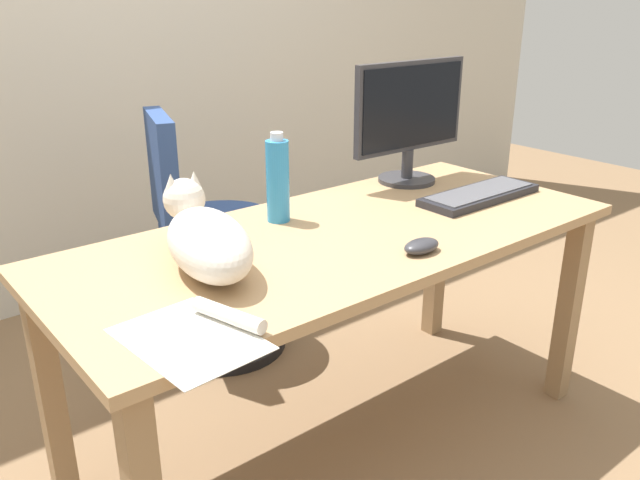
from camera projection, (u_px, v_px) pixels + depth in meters
The scene contains 9 objects.
ground_plane at pixel (339, 439), 2.07m from camera, with size 8.00×8.00×0.00m, color #846647.
desk at pixel (342, 262), 1.85m from camera, with size 1.64×0.71×0.71m.
office_chair at pixel (207, 252), 2.46m from camera, with size 0.50×0.48×0.94m.
monitor at pixel (410, 117), 2.21m from camera, with size 0.48×0.20×0.41m.
keyboard at pixel (479, 195), 2.10m from camera, with size 0.44×0.15×0.03m.
cat at pixel (206, 239), 1.54m from camera, with size 0.27×0.60×0.20m.
computer_mouse at pixel (421, 246), 1.67m from camera, with size 0.11×0.06×0.04m, color #333338.
paper_sheet at pixel (189, 339), 1.26m from camera, with size 0.21×0.30×0.00m, color white.
water_bottle at pixel (278, 180), 1.86m from camera, with size 0.07×0.07×0.26m.
Camera 1 is at (-1.12, -1.28, 1.34)m, focal length 36.47 mm.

